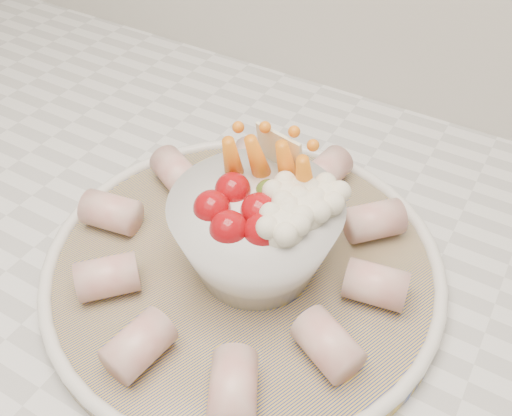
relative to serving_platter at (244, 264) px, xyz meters
The scene contains 3 objects.
serving_platter is the anchor object (origin of this frame).
veggie_bowl 0.05m from the serving_platter, 12.17° to the left, with size 0.14×0.14×0.12m.
cured_meat_rolls 0.02m from the serving_platter, behind, with size 0.30×0.31×0.03m.
Camera 1 is at (0.14, 1.14, 1.32)m, focal length 40.00 mm.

